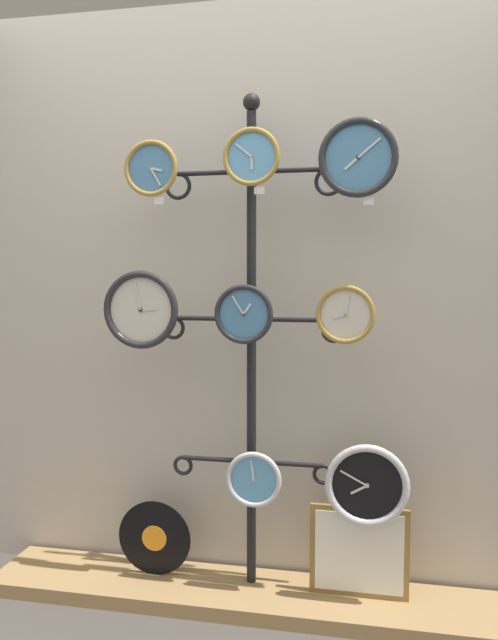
{
  "coord_description": "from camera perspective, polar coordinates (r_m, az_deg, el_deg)",
  "views": [
    {
      "loc": [
        0.5,
        -2.08,
        1.36
      ],
      "look_at": [
        0.0,
        0.36,
        1.17
      ],
      "focal_mm": 35.0,
      "sensor_mm": 36.0,
      "label": 1
    }
  ],
  "objects": [
    {
      "name": "vinyl_record",
      "position": [
        2.86,
        -8.64,
        -19.11
      ],
      "size": [
        0.32,
        0.01,
        0.32
      ],
      "color": "black",
      "rests_on": "low_shelf"
    },
    {
      "name": "clock_bottom_right",
      "position": [
        2.52,
        10.74,
        -14.62
      ],
      "size": [
        0.32,
        0.04,
        0.32
      ],
      "color": "black"
    },
    {
      "name": "price_tag_lower",
      "position": [
        2.4,
        10.88,
        10.62
      ],
      "size": [
        0.04,
        0.0,
        0.03
      ],
      "color": "white"
    },
    {
      "name": "clock_top_center",
      "position": [
        2.47,
        0.24,
        14.69
      ],
      "size": [
        0.22,
        0.04,
        0.22
      ],
      "color": "#60A8DB"
    },
    {
      "name": "clock_top_left",
      "position": [
        2.58,
        -8.91,
        13.52
      ],
      "size": [
        0.22,
        0.04,
        0.22
      ],
      "color": "#4C84B2"
    },
    {
      "name": "price_tag_upper",
      "position": [
        2.55,
        -8.24,
        10.74
      ],
      "size": [
        0.04,
        0.0,
        0.03
      ],
      "color": "white"
    },
    {
      "name": "clock_middle_center",
      "position": [
        2.43,
        -0.47,
        0.54
      ],
      "size": [
        0.23,
        0.04,
        0.23
      ],
      "color": "#4C84B2"
    },
    {
      "name": "low_shelf",
      "position": [
        2.81,
        -0.04,
        -23.84
      ],
      "size": [
        2.2,
        0.36,
        0.06
      ],
      "color": "#9E7A4C",
      "rests_on": "ground_plane"
    },
    {
      "name": "price_tag_mid",
      "position": [
        2.44,
        0.95,
        11.77
      ],
      "size": [
        0.04,
        0.0,
        0.03
      ],
      "color": "white"
    },
    {
      "name": "clock_middle_right",
      "position": [
        2.41,
        8.81,
        0.51
      ],
      "size": [
        0.23,
        0.04,
        0.23
      ],
      "color": "silver"
    },
    {
      "name": "clock_middle_left",
      "position": [
        2.57,
        -9.84,
        0.93
      ],
      "size": [
        0.32,
        0.04,
        0.32
      ],
      "color": "silver"
    },
    {
      "name": "clock_bottom_center",
      "position": [
        2.57,
        0.45,
        -14.34
      ],
      "size": [
        0.23,
        0.04,
        0.23
      ],
      "color": "#60A8DB"
    },
    {
      "name": "picture_frame",
      "position": [
        2.69,
        10.03,
        -20.15
      ],
      "size": [
        0.39,
        0.02,
        0.37
      ],
      "color": "olive",
      "rests_on": "low_shelf"
    },
    {
      "name": "shop_wall",
      "position": [
        2.69,
        0.9,
        5.27
      ],
      "size": [
        4.4,
        0.04,
        2.8
      ],
      "color": "#BCB2A3",
      "rests_on": "ground_plane"
    },
    {
      "name": "clock_top_right",
      "position": [
        2.42,
        9.95,
        14.41
      ],
      "size": [
        0.3,
        0.04,
        0.3
      ],
      "color": "#4C84B2"
    },
    {
      "name": "display_stand",
      "position": [
        2.61,
        0.22,
        -9.31
      ],
      "size": [
        0.77,
        0.37,
        2.07
      ],
      "color": "black",
      "rests_on": "ground_plane"
    }
  ]
}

